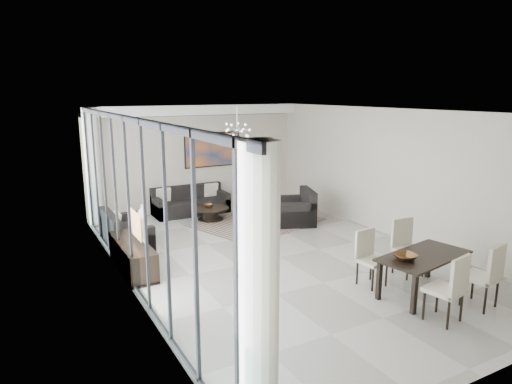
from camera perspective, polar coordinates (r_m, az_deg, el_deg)
room_shell at (r=9.12m, az=5.61°, el=0.96°), size 6.00×9.00×2.90m
window_wall at (r=7.78m, az=-15.04°, el=-1.29°), size 0.37×8.95×2.90m
soffit at (r=12.55m, az=-7.36°, el=10.13°), size 5.98×0.40×0.26m
painting at (r=12.99m, az=-5.44°, el=5.29°), size 1.68×0.04×0.98m
chandelier at (r=11.05m, az=-2.37°, el=7.74°), size 0.66×0.66×0.71m
rug at (r=11.60m, az=0.11°, el=-3.82°), size 3.47×3.04×0.01m
coffee_table at (r=11.86m, az=-5.71°, el=-2.59°), size 0.95×0.95×0.33m
bowl_coffee at (r=11.85m, az=-5.94°, el=-1.70°), size 0.29×0.29×0.08m
sofa_main at (r=12.55m, az=-8.20°, el=-1.54°), size 2.02×0.83×0.73m
loveseat at (r=10.29m, az=-16.04°, el=-5.02°), size 0.83×1.48×0.74m
armchair at (r=11.52m, az=4.85°, el=-2.49°), size 1.26×1.30×0.86m
side_table at (r=11.02m, az=-17.55°, el=-3.55°), size 0.36×0.36×0.50m
tv_console at (r=8.83m, az=-15.17°, el=-7.75°), size 0.49×1.75×0.55m
television at (r=8.75m, az=-14.45°, el=-4.06°), size 0.32×0.99×0.57m
dining_table at (r=7.95m, az=20.21°, el=-7.99°), size 1.74×1.08×0.68m
dining_chair_sw at (r=7.12m, az=23.25°, el=-10.57°), size 0.56×0.56×1.03m
dining_chair_se at (r=7.81m, az=27.01°, el=-8.90°), size 0.55×0.55×1.03m
dining_chair_nw at (r=8.10m, az=13.90°, el=-7.46°), size 0.48×0.48×0.96m
dining_chair_ne at (r=8.73m, az=18.19°, el=-6.02°), size 0.49×0.49×1.02m
bowl_dining at (r=7.61m, az=18.12°, el=-7.68°), size 0.41×0.41×0.09m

